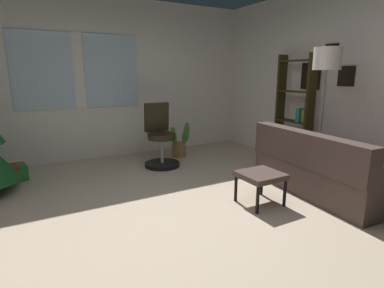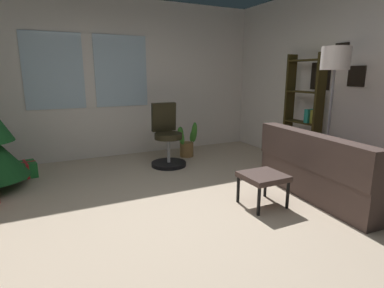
% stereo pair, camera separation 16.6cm
% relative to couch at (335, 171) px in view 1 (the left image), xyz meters
% --- Properties ---
extents(ground_plane, '(5.37, 5.67, 0.10)m').
position_rel_couch_xyz_m(ground_plane, '(-2.02, 0.26, -0.33)').
color(ground_plane, '#C0AB92').
extents(wall_back_with_windows, '(5.37, 0.12, 2.72)m').
position_rel_couch_xyz_m(wall_back_with_windows, '(-2.03, 3.15, 1.08)').
color(wall_back_with_windows, silver).
rests_on(wall_back_with_windows, ground_plane).
extents(wall_right_with_frames, '(0.12, 5.67, 2.72)m').
position_rel_couch_xyz_m(wall_right_with_frames, '(0.72, 0.26, 1.08)').
color(wall_right_with_frames, silver).
rests_on(wall_right_with_frames, ground_plane).
extents(couch, '(1.52, 1.85, 0.79)m').
position_rel_couch_xyz_m(couch, '(0.00, 0.00, 0.00)').
color(couch, '#483732').
rests_on(couch, ground_plane).
extents(footstool, '(0.45, 0.44, 0.37)m').
position_rel_couch_xyz_m(footstool, '(-1.04, 0.20, 0.04)').
color(footstool, '#483732').
rests_on(footstool, ground_plane).
extents(gift_box_green, '(0.31, 0.37, 0.22)m').
position_rel_couch_xyz_m(gift_box_green, '(-3.48, 2.50, -0.18)').
color(gift_box_green, '#1E722D').
rests_on(gift_box_green, ground_plane).
extents(office_chair, '(0.56, 0.56, 1.00)m').
position_rel_couch_xyz_m(office_chair, '(-1.42, 2.13, 0.12)').
color(office_chair, black).
rests_on(office_chair, ground_plane).
extents(bookshelf, '(0.18, 0.64, 1.75)m').
position_rel_couch_xyz_m(bookshelf, '(0.45, 1.13, 0.48)').
color(bookshelf, '#30280F').
rests_on(bookshelf, ground_plane).
extents(floor_lamp, '(0.35, 0.35, 1.78)m').
position_rel_couch_xyz_m(floor_lamp, '(0.13, 0.37, 1.23)').
color(floor_lamp, slate).
rests_on(floor_lamp, ground_plane).
extents(potted_plant, '(0.46, 0.42, 0.63)m').
position_rel_couch_xyz_m(potted_plant, '(-0.91, 2.47, -0.03)').
color(potted_plant, olive).
rests_on(potted_plant, ground_plane).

